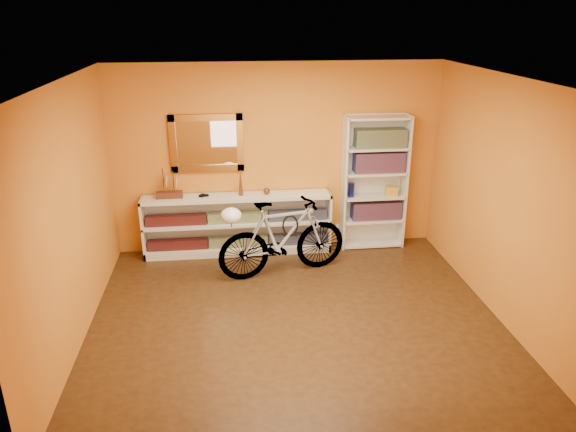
{
  "coord_description": "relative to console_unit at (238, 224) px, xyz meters",
  "views": [
    {
      "loc": [
        -0.67,
        -5.12,
        3.22
      ],
      "look_at": [
        0.0,
        0.7,
        0.95
      ],
      "focal_mm": 33.3,
      "sensor_mm": 36.0,
      "label": 1
    }
  ],
  "objects": [
    {
      "name": "model_ship",
      "position": [
        -0.9,
        0.0,
        0.63
      ],
      "size": [
        0.35,
        0.14,
        0.42
      ],
      "primitive_type": null,
      "rotation": [
        0.0,
        0.0,
        0.02
      ],
      "color": "#461F13",
      "rests_on": "console_unit"
    },
    {
      "name": "ceiling",
      "position": [
        0.58,
        -1.81,
        2.18
      ],
      "size": [
        4.5,
        4.0,
        0.01
      ],
      "primitive_type": "cube",
      "color": "silver",
      "rests_on": "ground"
    },
    {
      "name": "console_unit",
      "position": [
        0.0,
        0.0,
        0.0
      ],
      "size": [
        2.6,
        0.35,
        0.85
      ],
      "primitive_type": null,
      "color": "silver",
      "rests_on": "floor"
    },
    {
      "name": "toy_car",
      "position": [
        -0.45,
        0.0,
        0.43
      ],
      "size": [
        0.0,
        0.01,
        0.0
      ],
      "primitive_type": "imported",
      "rotation": [
        0.0,
        0.0,
        1.88
      ],
      "color": "black",
      "rests_on": "console_unit"
    },
    {
      "name": "bicycle",
      "position": [
        0.55,
        -0.73,
        0.08
      ],
      "size": [
        0.83,
        1.79,
        1.02
      ],
      "primitive_type": "imported",
      "rotation": [
        0.0,
        0.0,
        1.8
      ],
      "color": "silver",
      "rests_on": "floor"
    },
    {
      "name": "cd_row_upper",
      "position": [
        0.0,
        -0.02,
        0.11
      ],
      "size": [
        2.5,
        0.13,
        0.14
      ],
      "primitive_type": "cube",
      "color": "navy",
      "rests_on": "console_unit"
    },
    {
      "name": "helmet",
      "position": [
        -0.09,
        -0.88,
        0.47
      ],
      "size": [
        0.26,
        0.24,
        0.19
      ],
      "primitive_type": "ellipsoid",
      "color": "white",
      "rests_on": "bicycle"
    },
    {
      "name": "left_wall",
      "position": [
        -1.68,
        -1.81,
        0.88
      ],
      "size": [
        0.01,
        4.0,
        2.6
      ],
      "primitive_type": "cube",
      "color": "orange",
      "rests_on": "ground"
    },
    {
      "name": "bronze_ornament",
      "position": [
        0.06,
        0.0,
        0.61
      ],
      "size": [
        0.06,
        0.06,
        0.38
      ],
      "primitive_type": "cone",
      "color": "brown",
      "rests_on": "console_unit"
    },
    {
      "name": "decorative_orb",
      "position": [
        0.41,
        0.0,
        0.47
      ],
      "size": [
        0.09,
        0.09,
        0.09
      ],
      "primitive_type": "sphere",
      "color": "brown",
      "rests_on": "console_unit"
    },
    {
      "name": "book_row_a",
      "position": [
        1.98,
        0.03,
        0.12
      ],
      "size": [
        0.7,
        0.22,
        0.26
      ],
      "primitive_type": "cube",
      "color": "maroon",
      "rests_on": "bookcase"
    },
    {
      "name": "right_wall",
      "position": [
        2.83,
        -1.81,
        0.88
      ],
      "size": [
        0.01,
        4.0,
        2.6
      ],
      "primitive_type": "cube",
      "color": "orange",
      "rests_on": "ground"
    },
    {
      "name": "back_wall",
      "position": [
        0.58,
        0.19,
        0.88
      ],
      "size": [
        4.5,
        0.01,
        2.6
      ],
      "primitive_type": "cube",
      "color": "orange",
      "rests_on": "ground"
    },
    {
      "name": "floor",
      "position": [
        0.58,
        -1.81,
        -0.43
      ],
      "size": [
        4.5,
        4.0,
        0.01
      ],
      "primitive_type": "cube",
      "color": "black",
      "rests_on": "ground"
    },
    {
      "name": "wall_socket",
      "position": [
        1.48,
        0.17,
        -0.17
      ],
      "size": [
        0.09,
        0.02,
        0.09
      ],
      "primitive_type": "cube",
      "color": "silver",
      "rests_on": "back_wall"
    },
    {
      "name": "red_tin",
      "position": [
        1.73,
        0.06,
        1.13
      ],
      "size": [
        0.17,
        0.17,
        0.18
      ],
      "primitive_type": "cube",
      "rotation": [
        0.0,
        0.0,
        -0.21
      ],
      "color": "maroon",
      "rests_on": "bookcase"
    },
    {
      "name": "gilt_mirror",
      "position": [
        -0.37,
        0.15,
        1.12
      ],
      "size": [
        0.98,
        0.06,
        0.78
      ],
      "primitive_type": "cube",
      "color": "#90581A",
      "rests_on": "back_wall"
    },
    {
      "name": "bookcase",
      "position": [
        1.93,
        0.03,
        0.52
      ],
      "size": [
        0.9,
        0.3,
        1.9
      ],
      "primitive_type": null,
      "color": "silver",
      "rests_on": "floor"
    },
    {
      "name": "travel_mug",
      "position": [
        1.6,
        0.01,
        0.44
      ],
      "size": [
        0.09,
        0.09,
        0.2
      ],
      "primitive_type": "cylinder",
      "color": "#16229C",
      "rests_on": "bookcase"
    },
    {
      "name": "book_row_c",
      "position": [
        1.98,
        0.03,
        1.16
      ],
      "size": [
        0.7,
        0.22,
        0.25
      ],
      "primitive_type": "cube",
      "color": "#1C5662",
      "rests_on": "bookcase"
    },
    {
      "name": "u_lock",
      "position": [
        0.65,
        -0.71,
        0.24
      ],
      "size": [
        0.21,
        0.02,
        0.21
      ],
      "primitive_type": "torus",
      "rotation": [
        1.57,
        0.0,
        0.0
      ],
      "color": "black",
      "rests_on": "bicycle"
    },
    {
      "name": "cd_row_lower",
      "position": [
        0.0,
        -0.02,
        -0.26
      ],
      "size": [
        2.5,
        0.13,
        0.14
      ],
      "primitive_type": "cube",
      "color": "black",
      "rests_on": "console_unit"
    },
    {
      "name": "yellow_bag",
      "position": [
        2.18,
        -0.01,
        0.41
      ],
      "size": [
        0.19,
        0.15,
        0.13
      ],
      "primitive_type": "cube",
      "rotation": [
        0.0,
        0.0,
        -0.22
      ],
      "color": "gold",
      "rests_on": "bookcase"
    },
    {
      "name": "book_row_b",
      "position": [
        1.98,
        0.03,
        0.83
      ],
      "size": [
        0.7,
        0.22,
        0.28
      ],
      "primitive_type": "cube",
      "color": "maroon",
      "rests_on": "bookcase"
    }
  ]
}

